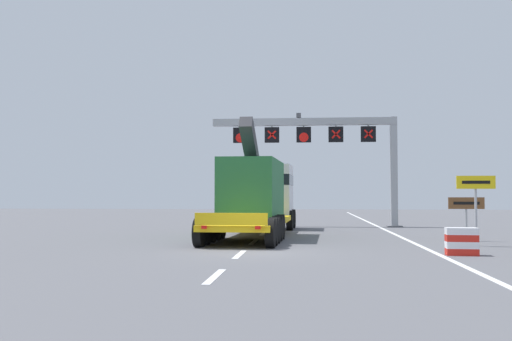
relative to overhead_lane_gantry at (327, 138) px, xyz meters
name	(u,v)px	position (x,y,z in m)	size (l,w,h in m)	color
ground	(253,252)	(-3.08, -15.87, -5.43)	(112.00, 112.00, 0.00)	#5B5B60
lane_markings	(278,220)	(-3.42, 8.66, -5.43)	(0.20, 63.66, 0.01)	silver
edge_line_right	(387,231)	(3.12, -3.87, -5.43)	(0.20, 63.00, 0.01)	silver
overhead_lane_gantry	(327,138)	(0.00, 0.00, 0.00)	(11.59, 0.90, 7.01)	#9EA0A5
heavy_haul_truck_yellow	(260,194)	(-3.58, -6.95, -3.44)	(3.55, 14.15, 5.30)	yellow
exit_sign_yellow	(476,193)	(5.27, -12.92, -3.39)	(1.46, 0.15, 2.70)	#9EA0A5
tourist_info_sign_brown	(466,208)	(5.54, -10.51, -4.02)	(1.49, 0.15, 1.86)	#9EA0A5
crash_barrier_striped	(462,241)	(3.83, -16.33, -4.98)	(1.03, 0.55, 0.90)	red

